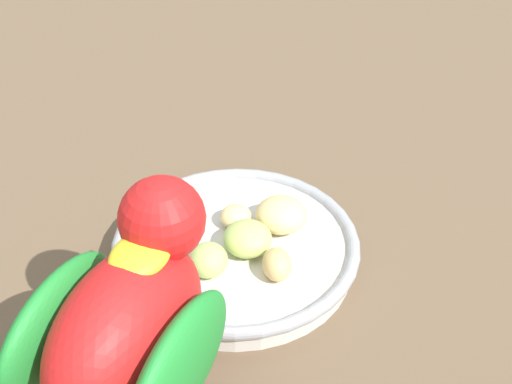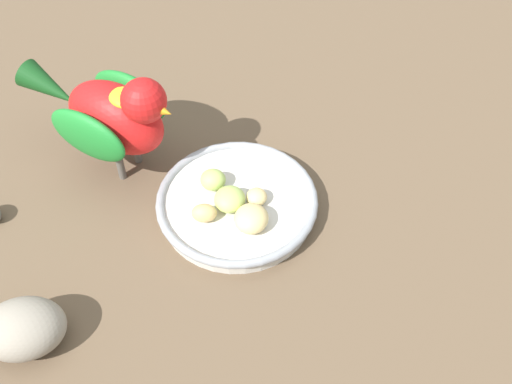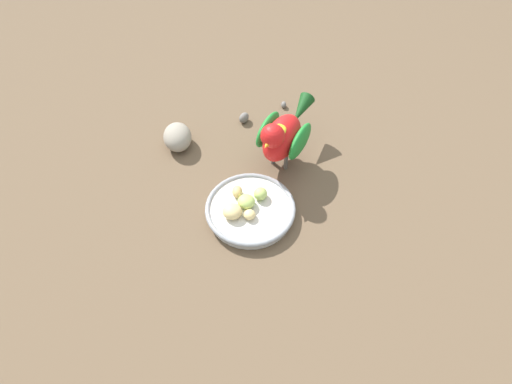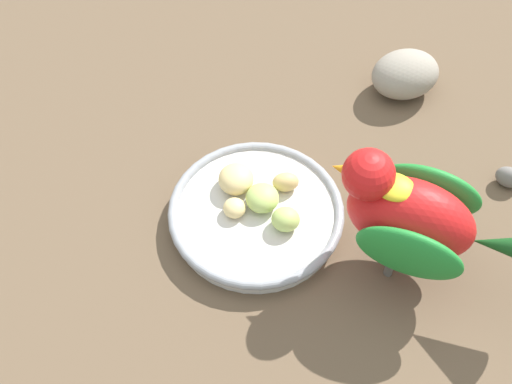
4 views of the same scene
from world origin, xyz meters
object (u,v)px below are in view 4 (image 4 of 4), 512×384
Objects in this scene: feeding_bowl at (256,215)px; rock_large at (405,74)px; apple_piece_0 at (236,179)px; apple_piece_1 at (262,198)px; parrot at (415,216)px; apple_piece_2 at (286,182)px; apple_piece_3 at (239,206)px; apple_piece_4 at (286,219)px; pebble_0 at (509,177)px.

rock_large is (-0.10, 0.24, 0.01)m from feeding_bowl.
apple_piece_1 is at bearing 23.17° from apple_piece_0.
parrot is at bearing 45.23° from feeding_bowl.
parrot reaches higher than apple_piece_0.
apple_piece_2 is (0.03, 0.05, -0.00)m from apple_piece_0.
apple_piece_3 is 0.27m from rock_large.
apple_piece_4 is (0.03, 0.02, 0.02)m from feeding_bowl.
apple_piece_0 is at bearing -156.83° from apple_piece_1.
apple_piece_3 is 0.05m from apple_piece_4.
parrot reaches higher than apple_piece_1.
apple_piece_0 is at bearing 160.01° from apple_piece_3.
apple_piece_0 is at bearing -160.21° from apple_piece_4.
apple_piece_0 reaches higher than pebble_0.
apple_piece_4 is (0.07, 0.02, -0.00)m from apple_piece_0.
parrot reaches higher than apple_piece_2.
apple_piece_0 is at bearing -173.11° from feeding_bowl.
feeding_bowl is 4.71× the size of apple_piece_0.
feeding_bowl is 0.04m from apple_piece_0.
apple_piece_3 is 0.83× the size of pebble_0.
apple_piece_4 is 0.26m from pebble_0.
rock_large reaches higher than apple_piece_4.
apple_piece_2 is 0.16× the size of parrot.
rock_large is at bearing 119.35° from apple_piece_4.
apple_piece_4 is at bearing 43.63° from apple_piece_3.
apple_piece_1 reaches higher than apple_piece_2.
rock_large reaches higher than apple_piece_2.
apple_piece_2 is at bearing -67.79° from rock_large.
parrot reaches higher than rock_large.
rock_large is at bearing 102.99° from apple_piece_0.
apple_piece_2 reaches higher than pebble_0.
apple_piece_4 is at bearing 34.46° from feeding_bowl.
feeding_bowl is at bearing -145.54° from apple_piece_4.
apple_piece_1 is at bearing -74.16° from apple_piece_2.
apple_piece_3 is 0.82× the size of apple_piece_4.
rock_large is (-0.09, 0.23, -0.00)m from apple_piece_1.
apple_piece_4 is at bearing 16.29° from apple_piece_1.
feeding_bowl is 0.02m from apple_piece_1.
feeding_bowl is 6.29× the size of apple_piece_4.
apple_piece_3 is (-0.00, -0.03, -0.00)m from apple_piece_1.
feeding_bowl is 1.03× the size of parrot.
pebble_0 is (0.11, 0.28, -0.02)m from apple_piece_0.
apple_piece_2 is at bearing -111.17° from pebble_0.
pebble_0 is at bearing 73.03° from apple_piece_1.
apple_piece_0 is at bearing -77.01° from rock_large.
parrot is at bearing 41.27° from apple_piece_1.
apple_piece_0 is 0.07m from apple_piece_4.
apple_piece_2 is at bearing 153.05° from apple_piece_4.
apple_piece_2 is at bearing 95.77° from apple_piece_3.
apple_piece_0 is 1.35× the size of pebble_0.
apple_piece_4 is at bearing -100.27° from pebble_0.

